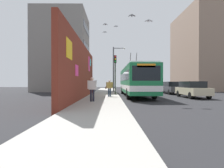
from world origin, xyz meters
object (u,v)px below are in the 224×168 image
Objects in this scene: parked_car_dark_gray at (171,87)px; street_lamp at (115,66)px; city_bus at (135,80)px; pedestrian_at_curb at (109,87)px; pedestrian_near_wall at (92,87)px; parked_car_champagne at (192,89)px; parked_car_black at (160,87)px; traffic_light at (115,68)px.

parked_car_dark_gray is 8.33m from street_lamp.
parked_car_dark_gray is (3.69, -5.20, -0.90)m from city_bus.
city_bus is 3.79m from pedestrian_at_curb.
parked_car_dark_gray is 2.79× the size of pedestrian_near_wall.
parked_car_black is at bearing 0.00° from parked_car_champagne.
city_bus is at bearing 150.02° from parked_car_black.
parked_car_champagne is 11.73m from street_lamp.
parked_car_champagne and parked_car_black have the same top height.
pedestrian_near_wall is (-10.58, 9.16, 0.30)m from parked_car_dark_gray.
traffic_light reaches higher than pedestrian_at_curb.
traffic_light is (3.15, -0.63, 2.03)m from pedestrian_at_curb.
pedestrian_near_wall reaches higher than parked_car_black.
street_lamp is at bearing -4.70° from pedestrian_at_curb.
parked_car_dark_gray and parked_car_black have the same top height.
street_lamp is (2.77, 7.25, 3.03)m from parked_car_dark_gray.
parked_car_dark_gray is at bearing -180.00° from parked_car_black.
parked_car_black is 8.26m from street_lamp.
street_lamp is at bearing 109.40° from parked_car_black.
traffic_light is (-3.01, 7.35, 2.25)m from parked_car_dark_gray.
parked_car_champagne is 11.26m from parked_car_black.
pedestrian_near_wall is at bearing 166.58° from traffic_light.
traffic_light is at bearing 138.59° from parked_car_black.
parked_car_champagne is at bearing -113.40° from city_bus.
parked_car_dark_gray is at bearing -40.87° from pedestrian_near_wall.
traffic_light reaches higher than parked_car_black.
city_bus is 2.84× the size of parked_car_champagne.
pedestrian_near_wall is at bearing 116.90° from parked_car_champagne.
parked_car_champagne is at bearing -88.39° from pedestrian_at_curb.
parked_car_dark_gray is at bearing -52.33° from pedestrian_at_curb.
pedestrian_at_curb reaches higher than parked_car_black.
pedestrian_near_wall is (-15.91, 9.16, 0.30)m from parked_car_black.
city_bus reaches higher than parked_car_champagne.
street_lamp is (8.94, -0.73, 2.81)m from pedestrian_at_curb.
street_lamp reaches higher than traffic_light.
city_bus is 2.63m from traffic_light.
pedestrian_near_wall is 8.03m from traffic_light.
pedestrian_at_curb is (-6.16, 7.98, 0.22)m from parked_car_dark_gray.
street_lamp is (13.36, -1.91, 2.72)m from pedestrian_near_wall.
traffic_light reaches higher than pedestrian_near_wall.
pedestrian_near_wall is (-4.65, 9.16, 0.30)m from parked_car_champagne.
city_bus is 2.76× the size of traffic_light.
parked_car_dark_gray is 2.99× the size of pedestrian_at_curb.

